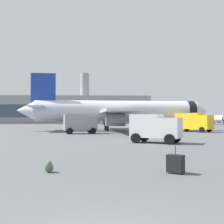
{
  "coord_description": "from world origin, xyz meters",
  "views": [
    {
      "loc": [
        -0.08,
        -4.43,
        2.16
      ],
      "look_at": [
        1.1,
        28.1,
        3.0
      ],
      "focal_mm": 44.33,
      "sensor_mm": 36.0,
      "label": 1
    }
  ],
  "objects_px": {
    "airplane_at_gate": "(116,111)",
    "safety_cone_near": "(162,128)",
    "safety_cone_mid": "(157,128)",
    "rolling_suitcase": "(176,164)",
    "airplane_taxiing": "(212,119)",
    "cargo_van": "(155,127)",
    "service_truck": "(80,123)",
    "traveller_backpack": "(49,167)",
    "fuel_truck": "(193,121)"
  },
  "relations": [
    {
      "from": "safety_cone_near",
      "to": "traveller_backpack",
      "type": "distance_m",
      "value": 45.78
    },
    {
      "from": "cargo_van",
      "to": "rolling_suitcase",
      "type": "bearing_deg",
      "value": -97.72
    },
    {
      "from": "cargo_van",
      "to": "rolling_suitcase",
      "type": "height_order",
      "value": "cargo_van"
    },
    {
      "from": "airplane_at_gate",
      "to": "fuel_truck",
      "type": "xyz_separation_m",
      "value": [
        12.92,
        -4.93,
        -1.88
      ]
    },
    {
      "from": "rolling_suitcase",
      "to": "traveller_backpack",
      "type": "bearing_deg",
      "value": 175.5
    },
    {
      "from": "airplane_taxiing",
      "to": "safety_cone_mid",
      "type": "distance_m",
      "value": 69.12
    },
    {
      "from": "cargo_van",
      "to": "airplane_taxiing",
      "type": "bearing_deg",
      "value": 65.08
    },
    {
      "from": "safety_cone_near",
      "to": "airplane_taxiing",
      "type": "bearing_deg",
      "value": 59.98
    },
    {
      "from": "safety_cone_near",
      "to": "safety_cone_mid",
      "type": "height_order",
      "value": "safety_cone_near"
    },
    {
      "from": "service_truck",
      "to": "safety_cone_near",
      "type": "xyz_separation_m",
      "value": [
        15.32,
        13.63,
        -1.27
      ]
    },
    {
      "from": "service_truck",
      "to": "cargo_van",
      "type": "bearing_deg",
      "value": -63.65
    },
    {
      "from": "airplane_at_gate",
      "to": "traveller_backpack",
      "type": "relative_size",
      "value": 74.5
    },
    {
      "from": "traveller_backpack",
      "to": "fuel_truck",
      "type": "bearing_deg",
      "value": 63.2
    },
    {
      "from": "airplane_taxiing",
      "to": "traveller_backpack",
      "type": "distance_m",
      "value": 113.63
    },
    {
      "from": "airplane_at_gate",
      "to": "safety_cone_mid",
      "type": "distance_m",
      "value": 9.71
    },
    {
      "from": "service_truck",
      "to": "traveller_backpack",
      "type": "xyz_separation_m",
      "value": [
        1.13,
        -29.91,
        -1.37
      ]
    },
    {
      "from": "airplane_taxiing",
      "to": "cargo_van",
      "type": "height_order",
      "value": "airplane_taxiing"
    },
    {
      "from": "airplane_at_gate",
      "to": "safety_cone_mid",
      "type": "xyz_separation_m",
      "value": [
        8.45,
        3.45,
        -3.33
      ]
    },
    {
      "from": "airplane_taxiing",
      "to": "service_truck",
      "type": "bearing_deg",
      "value": -124.22
    },
    {
      "from": "airplane_at_gate",
      "to": "traveller_backpack",
      "type": "height_order",
      "value": "airplane_at_gate"
    },
    {
      "from": "airplane_taxiing",
      "to": "service_truck",
      "type": "xyz_separation_m",
      "value": [
        -49.55,
        -72.86,
        -0.78
      ]
    },
    {
      "from": "cargo_van",
      "to": "airplane_at_gate",
      "type": "bearing_deg",
      "value": 94.84
    },
    {
      "from": "safety_cone_mid",
      "to": "rolling_suitcase",
      "type": "height_order",
      "value": "rolling_suitcase"
    },
    {
      "from": "fuel_truck",
      "to": "airplane_taxiing",
      "type": "bearing_deg",
      "value": 65.6
    },
    {
      "from": "traveller_backpack",
      "to": "rolling_suitcase",
      "type": "bearing_deg",
      "value": -4.5
    },
    {
      "from": "fuel_truck",
      "to": "rolling_suitcase",
      "type": "xyz_separation_m",
      "value": [
        -12.58,
        -35.36,
        -1.38
      ]
    },
    {
      "from": "airplane_taxiing",
      "to": "traveller_backpack",
      "type": "relative_size",
      "value": 48.48
    },
    {
      "from": "cargo_van",
      "to": "safety_cone_mid",
      "type": "distance_m",
      "value": 30.46
    },
    {
      "from": "service_truck",
      "to": "rolling_suitcase",
      "type": "relative_size",
      "value": 4.71
    },
    {
      "from": "airplane_taxiing",
      "to": "safety_cone_mid",
      "type": "xyz_separation_m",
      "value": [
        -35.23,
        -59.43,
        -2.06
      ]
    },
    {
      "from": "rolling_suitcase",
      "to": "traveller_backpack",
      "type": "relative_size",
      "value": 2.29
    },
    {
      "from": "airplane_at_gate",
      "to": "safety_cone_near",
      "type": "bearing_deg",
      "value": 21.07
    },
    {
      "from": "cargo_van",
      "to": "traveller_backpack",
      "type": "distance_m",
      "value": 15.28
    },
    {
      "from": "airplane_taxiing",
      "to": "safety_cone_near",
      "type": "height_order",
      "value": "airplane_taxiing"
    },
    {
      "from": "airplane_at_gate",
      "to": "cargo_van",
      "type": "xyz_separation_m",
      "value": [
        2.23,
        -26.35,
        -2.21
      ]
    },
    {
      "from": "service_truck",
      "to": "safety_cone_near",
      "type": "distance_m",
      "value": 20.54
    },
    {
      "from": "airplane_taxiing",
      "to": "safety_cone_near",
      "type": "distance_m",
      "value": 68.45
    },
    {
      "from": "airplane_taxiing",
      "to": "rolling_suitcase",
      "type": "distance_m",
      "value": 111.92
    },
    {
      "from": "airplane_taxiing",
      "to": "safety_cone_near",
      "type": "xyz_separation_m",
      "value": [
        -34.23,
        -59.24,
        -2.05
      ]
    },
    {
      "from": "fuel_truck",
      "to": "cargo_van",
      "type": "bearing_deg",
      "value": -116.52
    },
    {
      "from": "service_truck",
      "to": "safety_cone_near",
      "type": "height_order",
      "value": "service_truck"
    },
    {
      "from": "service_truck",
      "to": "safety_cone_mid",
      "type": "relative_size",
      "value": 7.86
    },
    {
      "from": "airplane_taxiing",
      "to": "rolling_suitcase",
      "type": "xyz_separation_m",
      "value": [
        -43.34,
        -103.17,
        -1.99
      ]
    },
    {
      "from": "airplane_at_gate",
      "to": "safety_cone_near",
      "type": "height_order",
      "value": "airplane_at_gate"
    },
    {
      "from": "fuel_truck",
      "to": "cargo_van",
      "type": "height_order",
      "value": "fuel_truck"
    },
    {
      "from": "traveller_backpack",
      "to": "airplane_taxiing",
      "type": "bearing_deg",
      "value": 64.77
    },
    {
      "from": "airplane_taxiing",
      "to": "cargo_van",
      "type": "relative_size",
      "value": 4.83
    },
    {
      "from": "airplane_at_gate",
      "to": "safety_cone_near",
      "type": "relative_size",
      "value": 52.93
    },
    {
      "from": "service_truck",
      "to": "rolling_suitcase",
      "type": "distance_m",
      "value": 30.96
    },
    {
      "from": "safety_cone_mid",
      "to": "rolling_suitcase",
      "type": "xyz_separation_m",
      "value": [
        -8.1,
        -43.74,
        0.07
      ]
    }
  ]
}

